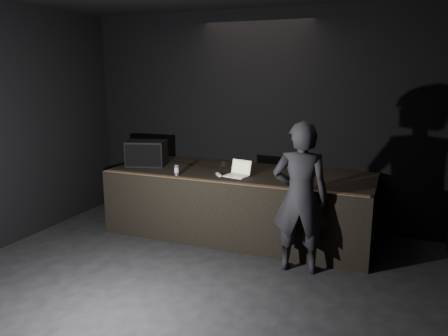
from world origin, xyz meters
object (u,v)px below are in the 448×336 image
beer_can (177,170)px  stage_riser (240,203)px  laptop (238,172)px  person (300,198)px  stage_monitor (147,153)px

beer_can → stage_riser: bearing=37.3°
laptop → beer_can: size_ratio=2.31×
laptop → person: person is taller
laptop → beer_can: (-0.85, -0.33, 0.02)m
stage_monitor → person: person is taller
laptop → person: size_ratio=0.20×
stage_monitor → beer_can: (0.79, -0.46, -0.12)m
stage_riser → person: size_ratio=2.07×
stage_riser → stage_monitor: 1.73m
stage_riser → person: bearing=-39.7°
stage_riser → stage_monitor: bearing=-175.0°
laptop → stage_riser: bearing=117.1°
stage_riser → laptop: (0.07, -0.27, 0.56)m
person → stage_riser: bearing=-47.0°
laptop → person: bearing=-20.1°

